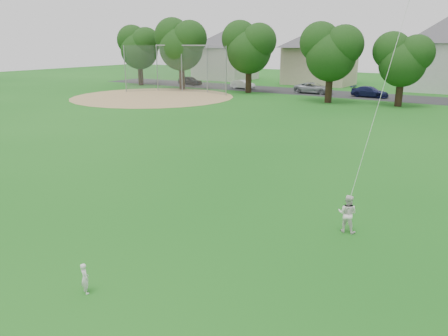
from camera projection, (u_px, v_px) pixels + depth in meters
The scene contains 7 objects.
ground at pixel (169, 257), 12.71m from camera, with size 160.00×160.00×0.00m, color #135614.
street at pixel (425, 100), 46.40m from camera, with size 90.00×7.00×0.01m, color #2D2D30.
dirt_infield at pixel (153, 97), 48.87m from camera, with size 18.00×18.00×0.02m, color #9E7F51.
toddler at pixel (85, 278), 10.78m from camera, with size 0.29×0.19×0.81m, color silver.
older_boy at pixel (347, 214), 14.20m from camera, with size 0.62×0.48×1.28m, color white.
kite at pixel (380, 97), 13.74m from camera, with size 0.96×1.51×7.40m.
baseball_backstop at pixel (180, 69), 52.64m from camera, with size 12.12×4.98×5.52m.
Camera 1 is at (7.63, -8.71, 6.05)m, focal length 35.00 mm.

